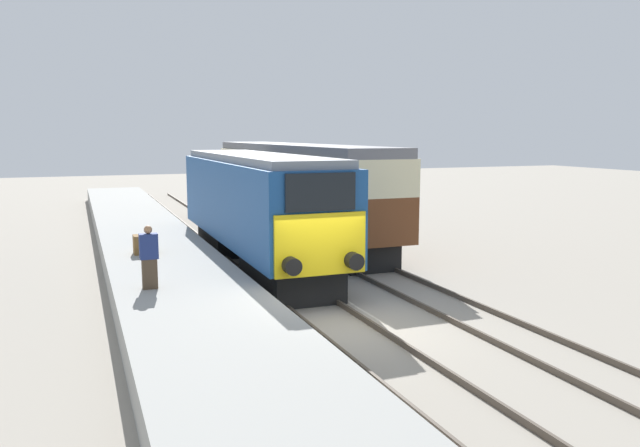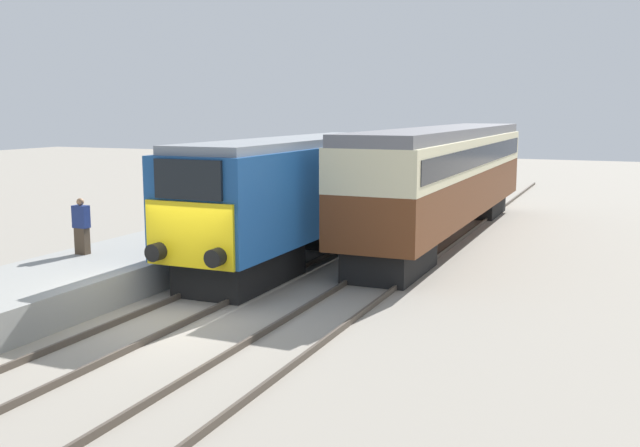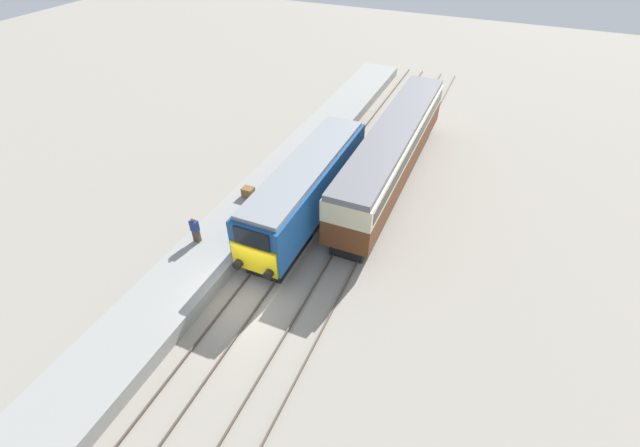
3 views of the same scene
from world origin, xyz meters
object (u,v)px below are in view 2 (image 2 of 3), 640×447
Objects in this scene: locomotive at (297,194)px; person_on_platform at (82,227)px; passenger_carriage at (446,172)px; luggage_crate at (189,220)px.

person_on_platform is (-4.17, -5.17, -0.56)m from locomotive.
passenger_carriage is 13.45m from person_on_platform.
luggage_crate is at bearing 85.59° from person_on_platform.
luggage_crate is (0.36, 4.72, -0.48)m from person_on_platform.
person_on_platform is (-7.57, -11.08, -0.91)m from passenger_carriage.
passenger_carriage is 25.17× the size of luggage_crate.
locomotive is 3.97m from luggage_crate.
luggage_crate is (-7.20, -6.36, -1.39)m from passenger_carriage.
passenger_carriage is at bearing 60.08° from locomotive.
passenger_carriage is 11.20× the size of person_on_platform.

